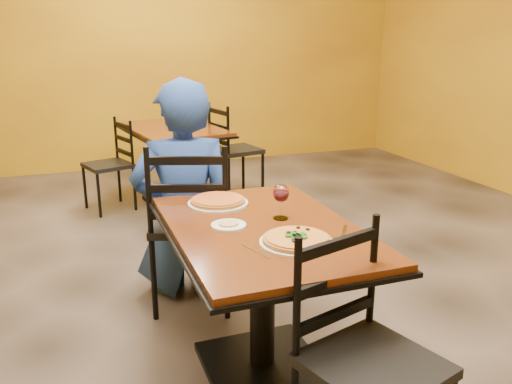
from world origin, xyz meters
name	(u,v)px	position (x,y,z in m)	size (l,w,h in m)	color
floor	(232,319)	(0.00, 0.00, 0.00)	(7.00, 8.00, 0.01)	black
wall_back	(129,44)	(0.00, 4.00, 1.50)	(7.00, 0.01, 3.00)	gold
table_main	(262,265)	(0.00, -0.50, 0.56)	(0.83, 1.23, 0.75)	maroon
table_second	(174,147)	(0.16, 2.35, 0.55)	(0.98, 1.30, 0.75)	maroon
chair_main_near	(373,367)	(0.13, -1.25, 0.47)	(0.42, 0.42, 0.94)	black
chair_main_far	(192,224)	(-0.15, 0.29, 0.51)	(0.46, 0.46, 1.02)	black
chair_second_left	(108,166)	(-0.47, 2.35, 0.42)	(0.38, 0.38, 0.85)	black
chair_second_right	(236,151)	(0.79, 2.35, 0.48)	(0.43, 0.43, 0.95)	black
diner	(183,188)	(-0.15, 0.51, 0.67)	(0.66, 0.43, 1.35)	navy
plate_main	(296,242)	(0.06, -0.75, 0.76)	(0.31, 0.31, 0.01)	white
pizza_main	(297,239)	(0.06, -0.75, 0.77)	(0.28, 0.28, 0.02)	maroon
plate_far	(218,203)	(-0.10, -0.12, 0.76)	(0.31, 0.31, 0.01)	white
pizza_far	(218,200)	(-0.10, -0.12, 0.77)	(0.28, 0.28, 0.02)	orange
side_plate	(229,225)	(-0.15, -0.46, 0.76)	(0.16, 0.16, 0.01)	white
dip	(229,223)	(-0.15, -0.46, 0.76)	(0.09, 0.09, 0.01)	tan
wine_glass	(281,200)	(0.12, -0.44, 0.84)	(0.08, 0.08, 0.18)	white
fork	(255,250)	(-0.13, -0.77, 0.75)	(0.01, 0.19, 0.00)	silver
knife	(343,233)	(0.29, -0.72, 0.75)	(0.01, 0.21, 0.00)	silver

